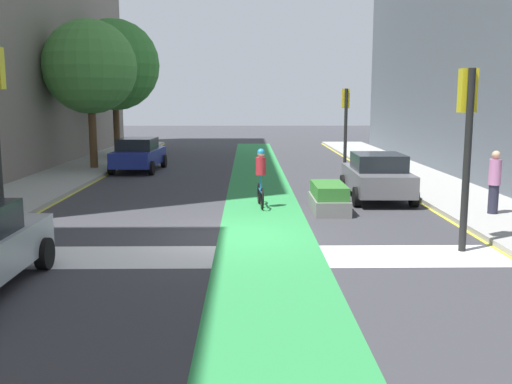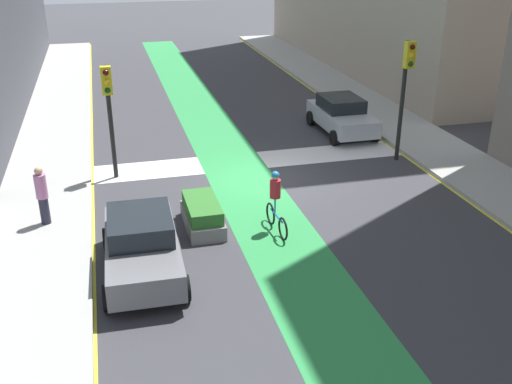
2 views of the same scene
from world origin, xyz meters
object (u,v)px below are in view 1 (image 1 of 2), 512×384
(street_tree_near, at_px, (90,67))
(street_tree_far, at_px, (114,65))
(traffic_signal_far_right, at_px, (346,112))
(car_blue_left_far, at_px, (139,154))
(cyclist_in_lane, at_px, (261,177))
(median_planter, at_px, (329,198))
(car_grey_right_far, at_px, (377,176))
(traffic_signal_near_right, at_px, (467,124))
(pedestrian_sidewalk_right_a, at_px, (494,181))

(street_tree_near, xyz_separation_m, street_tree_far, (-0.27, 6.25, 0.44))
(traffic_signal_far_right, height_order, street_tree_far, street_tree_far)
(car_blue_left_far, xyz_separation_m, cyclist_in_lane, (5.55, -9.30, 0.17))
(street_tree_near, relative_size, median_planter, 3.10)
(car_grey_right_far, relative_size, street_tree_far, 0.55)
(traffic_signal_far_right, xyz_separation_m, cyclist_in_lane, (-4.41, -10.63, -1.76))
(traffic_signal_near_right, bearing_deg, car_grey_right_far, 93.66)
(car_blue_left_far, xyz_separation_m, street_tree_far, (-2.45, 6.55, 4.48))
(street_tree_far, height_order, median_planter, street_tree_far)
(cyclist_in_lane, xyz_separation_m, pedestrian_sidewalk_right_a, (6.57, -1.88, 0.10))
(car_blue_left_far, distance_m, street_tree_near, 4.60)
(traffic_signal_far_right, distance_m, median_planter, 11.84)
(car_blue_left_far, height_order, car_grey_right_far, same)
(street_tree_near, bearing_deg, car_grey_right_far, -35.03)
(pedestrian_sidewalk_right_a, bearing_deg, car_blue_left_far, 137.31)
(car_blue_left_far, xyz_separation_m, median_planter, (7.60, -10.04, -0.40))
(car_blue_left_far, relative_size, pedestrian_sidewalk_right_a, 2.39)
(traffic_signal_near_right, height_order, median_planter, traffic_signal_near_right)
(traffic_signal_far_right, xyz_separation_m, street_tree_far, (-12.40, 5.22, 2.55))
(traffic_signal_far_right, bearing_deg, traffic_signal_near_right, -90.02)
(traffic_signal_far_right, xyz_separation_m, car_blue_left_far, (-9.96, -1.33, -1.93))
(car_grey_right_far, relative_size, median_planter, 1.91)
(cyclist_in_lane, bearing_deg, car_blue_left_far, 120.82)
(car_grey_right_far, bearing_deg, traffic_signal_near_right, -86.34)
(car_grey_right_far, relative_size, pedestrian_sidewalk_right_a, 2.36)
(cyclist_in_lane, bearing_deg, street_tree_far, 116.76)
(car_grey_right_far, bearing_deg, pedestrian_sidewalk_right_a, -51.57)
(car_blue_left_far, relative_size, car_grey_right_far, 1.01)
(cyclist_in_lane, bearing_deg, pedestrian_sidewalk_right_a, -15.98)
(traffic_signal_near_right, height_order, traffic_signal_far_right, traffic_signal_near_right)
(traffic_signal_far_right, relative_size, car_blue_left_far, 0.90)
(traffic_signal_near_right, distance_m, car_blue_left_far, 17.79)
(street_tree_far, xyz_separation_m, median_planter, (10.05, -16.59, -4.88))
(pedestrian_sidewalk_right_a, bearing_deg, street_tree_far, 129.40)
(traffic_signal_far_right, distance_m, car_blue_left_far, 10.23)
(traffic_signal_far_right, height_order, car_grey_right_far, traffic_signal_far_right)
(median_planter, bearing_deg, cyclist_in_lane, 160.23)
(car_blue_left_far, bearing_deg, cyclist_in_lane, -59.18)
(street_tree_near, distance_m, street_tree_far, 6.27)
(street_tree_far, bearing_deg, cyclist_in_lane, -63.24)
(car_blue_left_far, bearing_deg, car_grey_right_far, -39.70)
(car_grey_right_far, distance_m, street_tree_far, 19.30)
(car_grey_right_far, xyz_separation_m, cyclist_in_lane, (-3.97, -1.40, 0.17))
(car_blue_left_far, height_order, street_tree_far, street_tree_far)
(cyclist_in_lane, bearing_deg, traffic_signal_near_right, -50.34)
(car_blue_left_far, bearing_deg, median_planter, -52.88)
(traffic_signal_far_right, relative_size, car_grey_right_far, 0.91)
(car_grey_right_far, bearing_deg, street_tree_far, 129.62)
(pedestrian_sidewalk_right_a, distance_m, street_tree_far, 23.34)
(car_grey_right_far, bearing_deg, street_tree_near, 144.97)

